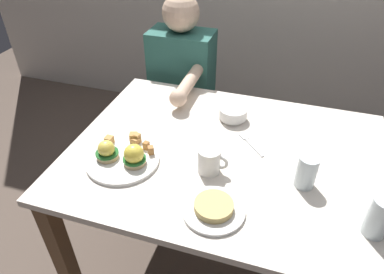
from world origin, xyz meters
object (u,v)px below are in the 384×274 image
dining_table (226,173)px  fork (250,143)px  water_glass_far (306,173)px  eggs_benedict_plate (123,156)px  water_glass_near (378,219)px  fruit_bowl (233,114)px  coffee_mug (210,160)px  diner_person (181,86)px  side_plate (214,208)px

dining_table → fork: fork is taller
water_glass_far → dining_table: bearing=162.0°
dining_table → eggs_benedict_plate: bearing=-154.5°
water_glass_near → fruit_bowl: bearing=138.2°
eggs_benedict_plate → coffee_mug: bearing=8.3°
fork → diner_person: (-0.47, 0.52, -0.09)m
fruit_bowl → water_glass_near: water_glass_near is taller
diner_person → water_glass_far: bearing=-45.5°
side_plate → coffee_mug: bearing=109.1°
coffee_mug → side_plate: coffee_mug is taller
dining_table → diner_person: size_ratio=1.05×
eggs_benedict_plate → water_glass_near: bearing=-4.6°
dining_table → eggs_benedict_plate: 0.41m
coffee_mug → water_glass_near: (0.53, -0.11, 0.01)m
eggs_benedict_plate → fruit_bowl: bearing=50.6°
dining_table → side_plate: size_ratio=6.00×
water_glass_near → diner_person: size_ratio=0.12×
eggs_benedict_plate → diner_person: (-0.04, 0.77, -0.12)m
water_glass_near → side_plate: bearing=-172.2°
fork → eggs_benedict_plate: bearing=-150.1°
fruit_bowl → coffee_mug: (-0.01, -0.35, 0.02)m
fruit_bowl → coffee_mug: bearing=-91.7°
eggs_benedict_plate → diner_person: bearing=93.2°
water_glass_far → side_plate: bearing=-141.7°
fork → water_glass_near: (0.42, -0.31, 0.06)m
dining_table → coffee_mug: size_ratio=10.78×
eggs_benedict_plate → fork: 0.49m
dining_table → side_plate: 0.32m
dining_table → side_plate: (0.02, -0.30, 0.12)m
dining_table → water_glass_far: (0.29, -0.09, 0.16)m
coffee_mug → water_glass_far: water_glass_far is taller
water_glass_far → water_glass_near: bearing=-35.0°
water_glass_far → diner_person: 0.98m
fruit_bowl → water_glass_far: water_glass_far is taller
eggs_benedict_plate → coffee_mug: size_ratio=2.43×
fork → water_glass_far: 0.28m
diner_person → dining_table: bearing=-56.6°
dining_table → water_glass_near: water_glass_near is taller
diner_person → eggs_benedict_plate: bearing=-86.8°
fork → side_plate: bearing=-97.8°
water_glass_near → water_glass_far: 0.25m
coffee_mug → side_plate: bearing=-70.9°
dining_table → diner_person: 0.72m
eggs_benedict_plate → coffee_mug: coffee_mug is taller
dining_table → fork: (0.07, 0.08, 0.11)m
water_glass_far → side_plate: water_glass_far is taller
fruit_bowl → coffee_mug: coffee_mug is taller
water_glass_near → diner_person: diner_person is taller
diner_person → fruit_bowl: bearing=-45.5°
eggs_benedict_plate → fruit_bowl: size_ratio=2.25×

